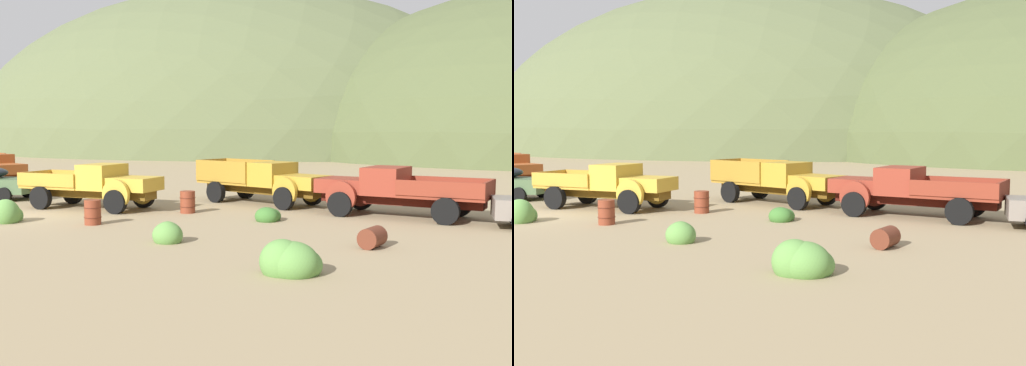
{
  "view_description": "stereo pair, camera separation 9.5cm",
  "coord_description": "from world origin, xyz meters",
  "views": [
    {
      "loc": [
        18.4,
        -15.75,
        3.32
      ],
      "look_at": [
        7.77,
        5.56,
        1.17
      ],
      "focal_mm": 41.61,
      "sensor_mm": 36.0,
      "label": 1
    },
    {
      "loc": [
        18.49,
        -15.7,
        3.32
      ],
      "look_at": [
        7.77,
        5.56,
        1.17
      ],
      "focal_mm": 41.61,
      "sensor_mm": 36.0,
      "label": 2
    }
  ],
  "objects": [
    {
      "name": "truck_rust_red",
      "position": [
        12.82,
        6.83,
        1.0
      ],
      "size": [
        6.57,
        2.87,
        1.89
      ],
      "rotation": [
        0.0,
        0.0,
        3.08
      ],
      "color": "#42140D",
      "rests_on": "ground"
    },
    {
      "name": "bush_front_right",
      "position": [
        14.94,
        11.01,
        0.21
      ],
      "size": [
        1.07,
        0.92,
        0.82
      ],
      "color": "#3D702D",
      "rests_on": "ground"
    },
    {
      "name": "bush_lone_scrub",
      "position": [
        13.14,
        -3.4,
        0.26
      ],
      "size": [
        1.43,
        1.18,
        1.05
      ],
      "color": "#5B8E42",
      "rests_on": "ground"
    },
    {
      "name": "bush_back_edge",
      "position": [
        0.99,
        -0.86,
        0.25
      ],
      "size": [
        1.06,
        1.23,
        1.08
      ],
      "color": "#5B8E42",
      "rests_on": "ground"
    },
    {
      "name": "oil_drum_spare",
      "position": [
        5.48,
        4.03,
        0.44
      ],
      "size": [
        0.64,
        0.64,
        0.88
      ],
      "color": "brown",
      "rests_on": "ground"
    },
    {
      "name": "hill_center",
      "position": [
        -29.43,
        71.71,
        0.0
      ],
      "size": [
        91.67,
        73.92,
        50.87
      ],
      "primitive_type": "ellipsoid",
      "color": "#56603D",
      "rests_on": "ground"
    },
    {
      "name": "truck_mustard",
      "position": [
        7.27,
        7.94,
        1.02
      ],
      "size": [
        6.72,
        3.51,
        1.91
      ],
      "rotation": [
        0.0,
        0.0,
        -0.25
      ],
      "color": "#593D12",
      "rests_on": "ground"
    },
    {
      "name": "oil_drum_tipped",
      "position": [
        13.98,
        0.45,
        0.29
      ],
      "size": [
        0.69,
        0.9,
        0.59
      ],
      "color": "#5B2819",
      "rests_on": "ground"
    },
    {
      "name": "bush_between_trucks",
      "position": [
        8.37,
        -1.48,
        0.22
      ],
      "size": [
        0.93,
        0.84,
        0.81
      ],
      "color": "#5B8E42",
      "rests_on": "ground"
    },
    {
      "name": "truck_faded_yellow",
      "position": [
        1.58,
        3.44,
        0.99
      ],
      "size": [
        6.21,
        2.71,
        1.89
      ],
      "rotation": [
        0.0,
        0.0,
        0.08
      ],
      "color": "brown",
      "rests_on": "ground"
    },
    {
      "name": "oil_drum_by_truck",
      "position": [
        4.1,
        0.1,
        0.43
      ],
      "size": [
        0.61,
        0.61,
        0.87
      ],
      "color": "brown",
      "rests_on": "ground"
    },
    {
      "name": "ground_plane",
      "position": [
        0.0,
        0.0,
        0.0
      ],
      "size": [
        300.0,
        300.0,
        0.0
      ],
      "primitive_type": "plane",
      "color": "#998460"
    },
    {
      "name": "bush_front_left",
      "position": [
        9.24,
        3.6,
        0.17
      ],
      "size": [
        0.88,
        1.07,
        0.67
      ],
      "color": "#3D702D",
      "rests_on": "ground"
    }
  ]
}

